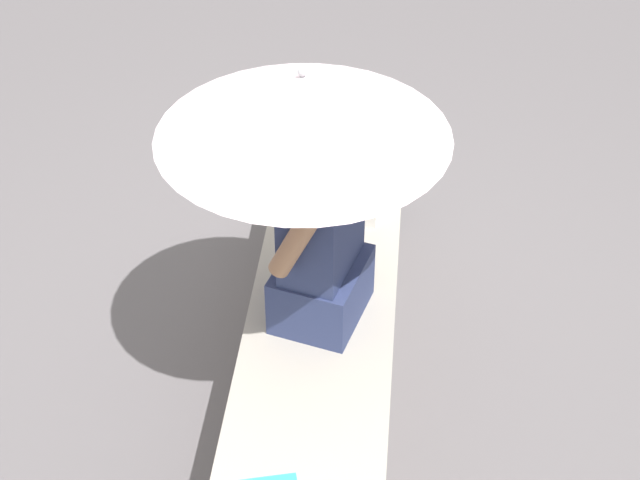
% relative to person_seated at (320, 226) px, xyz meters
% --- Properties ---
extents(ground_plane, '(14.00, 14.00, 0.00)m').
position_rel_person_seated_xyz_m(ground_plane, '(-0.05, -0.00, -0.88)').
color(ground_plane, '#605B5E').
extents(stone_bench, '(2.32, 0.52, 0.49)m').
position_rel_person_seated_xyz_m(stone_bench, '(-0.05, -0.00, -0.63)').
color(stone_bench, '#A8A093').
rests_on(stone_bench, ground).
extents(person_seated, '(0.51, 0.36, 0.90)m').
position_rel_person_seated_xyz_m(person_seated, '(0.00, 0.00, 0.00)').
color(person_seated, navy).
rests_on(person_seated, stone_bench).
extents(parasol, '(0.92, 0.92, 0.99)m').
position_rel_person_seated_xyz_m(parasol, '(-0.03, 0.05, 0.47)').
color(parasol, '#B7B7BC').
rests_on(parasol, stone_bench).
extents(handbag_black, '(0.23, 0.17, 0.31)m').
position_rel_person_seated_xyz_m(handbag_black, '(0.61, -0.10, -0.24)').
color(handbag_black, silver).
rests_on(handbag_black, stone_bench).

